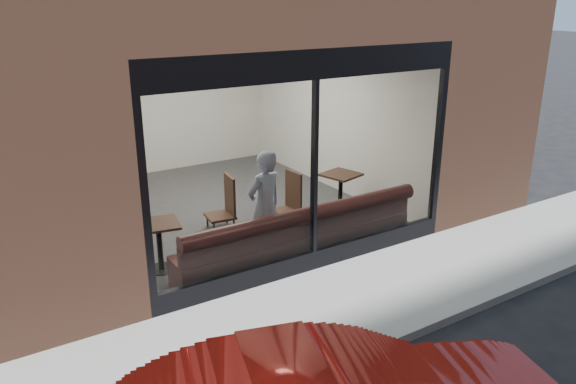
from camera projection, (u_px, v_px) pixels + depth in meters
ground at (410, 335)px, 6.73m from camera, size 120.00×120.00×0.00m
sidewalk_near at (357, 299)px, 7.52m from camera, size 40.00×2.00×0.01m
kerb_near at (414, 333)px, 6.67m from camera, size 40.00×0.10×0.12m
host_building_pier_right at (301, 88)px, 14.47m from camera, size 2.50×12.00×3.20m
host_building_backfill at (122, 85)px, 14.96m from camera, size 5.00×6.00×3.20m
cafe_floor at (225, 208)px, 10.71m from camera, size 6.00×6.00×0.00m
cafe_ceiling at (218, 36)px, 9.66m from camera, size 6.00×6.00×0.00m
cafe_wall_back at (162, 102)px, 12.57m from camera, size 5.00×0.00×5.00m
cafe_wall_left at (80, 145)px, 8.92m from camera, size 0.00×6.00×6.00m
cafe_wall_right at (331, 113)px, 11.45m from camera, size 0.00×6.00×6.00m
storefront_kick at (313, 260)px, 8.31m from camera, size 5.00×0.10×0.30m
storefront_header at (316, 64)px, 7.37m from camera, size 5.00×0.10×0.40m
storefront_mullion at (314, 169)px, 7.85m from camera, size 0.06×0.10×2.50m
storefront_glass at (316, 170)px, 7.83m from camera, size 4.80×0.00×4.80m
banquette at (298, 246)px, 8.61m from camera, size 4.00×0.55×0.45m
person at (265, 207)px, 8.36m from camera, size 0.71×0.55×1.74m
cafe_table_left at (158, 224)px, 8.07m from camera, size 0.69×0.69×0.04m
cafe_table_right at (341, 175)px, 10.32m from camera, size 0.74×0.74×0.04m
cafe_chair_left at (220, 216)px, 9.72m from camera, size 0.51×0.51×0.04m
cafe_chair_right at (285, 212)px, 9.91m from camera, size 0.47×0.47×0.04m
wall_poster at (89, 150)px, 8.63m from camera, size 0.02×0.66×0.88m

